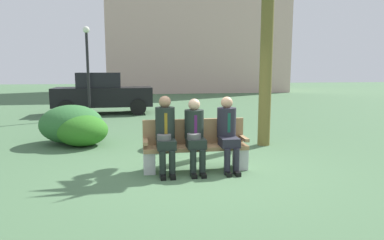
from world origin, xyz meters
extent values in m
plane|color=#466946|center=(0.00, 0.00, 0.00)|extent=(80.00, 80.00, 0.00)
cube|color=#99754C|center=(-0.09, 0.05, 0.42)|extent=(1.85, 0.44, 0.07)
cube|color=#99754C|center=(-0.09, 0.24, 0.68)|extent=(1.85, 0.06, 0.45)
cube|color=#99754C|center=(-0.98, 0.05, 0.55)|extent=(0.08, 0.44, 0.06)
cube|color=#99754C|center=(0.79, 0.05, 0.55)|extent=(0.08, 0.44, 0.06)
cube|color=silver|center=(-0.92, 0.05, 0.19)|extent=(0.20, 0.37, 0.38)
cube|color=silver|center=(0.73, 0.05, 0.19)|extent=(0.20, 0.37, 0.38)
cube|color=#1E2823|center=(-0.63, -0.12, 0.53)|extent=(0.32, 0.38, 0.16)
cylinder|color=#1E2823|center=(-0.71, -0.31, 0.23)|extent=(0.11, 0.11, 0.45)
cylinder|color=#1E2823|center=(-0.55, -0.31, 0.23)|extent=(0.11, 0.11, 0.45)
cube|color=black|center=(-0.71, -0.37, 0.04)|extent=(0.09, 0.22, 0.07)
cube|color=black|center=(-0.55, -0.37, 0.04)|extent=(0.09, 0.22, 0.07)
cylinder|color=#1E2823|center=(-0.63, 0.07, 0.86)|extent=(0.34, 0.34, 0.56)
cube|color=olive|center=(-0.63, -0.09, 0.88)|extent=(0.05, 0.01, 0.36)
sphere|color=#9E7556|center=(-0.63, 0.07, 1.24)|extent=(0.21, 0.21, 0.21)
cylinder|color=#5B5B5B|center=(-0.67, -0.14, 0.66)|extent=(0.24, 0.24, 0.09)
cube|color=#1E2823|center=(-0.12, -0.12, 0.53)|extent=(0.32, 0.38, 0.16)
cylinder|color=#1E2823|center=(-0.20, -0.31, 0.23)|extent=(0.11, 0.11, 0.45)
cylinder|color=#1E2823|center=(-0.04, -0.31, 0.23)|extent=(0.11, 0.11, 0.45)
cube|color=black|center=(-0.20, -0.37, 0.04)|extent=(0.09, 0.22, 0.07)
cube|color=black|center=(-0.04, -0.37, 0.04)|extent=(0.09, 0.22, 0.07)
cylinder|color=#1E2823|center=(-0.12, 0.07, 0.83)|extent=(0.34, 0.34, 0.51)
cube|color=#4C1951|center=(-0.12, -0.09, 0.85)|extent=(0.05, 0.01, 0.32)
sphere|color=tan|center=(-0.12, 0.07, 1.18)|extent=(0.21, 0.21, 0.21)
cylinder|color=#595959|center=(-0.15, -0.14, 0.66)|extent=(0.24, 0.24, 0.09)
cube|color=#23232D|center=(0.47, -0.12, 0.53)|extent=(0.32, 0.38, 0.16)
cylinder|color=#23232D|center=(0.39, -0.31, 0.23)|extent=(0.11, 0.11, 0.45)
cylinder|color=#23232D|center=(0.55, -0.31, 0.23)|extent=(0.11, 0.11, 0.45)
cube|color=black|center=(0.39, -0.37, 0.04)|extent=(0.09, 0.22, 0.07)
cube|color=black|center=(0.55, -0.37, 0.04)|extent=(0.09, 0.22, 0.07)
cylinder|color=#23232D|center=(0.47, 0.07, 0.85)|extent=(0.34, 0.34, 0.53)
cube|color=#144C3D|center=(0.47, -0.09, 0.87)|extent=(0.05, 0.01, 0.34)
sphere|color=tan|center=(0.47, 0.07, 1.21)|extent=(0.21, 0.21, 0.21)
cylinder|color=brown|center=(1.87, 1.83, 1.95)|extent=(0.29, 0.29, 3.91)
ellipsoid|color=#2E6631|center=(-2.71, 2.79, 0.47)|extent=(1.50, 1.38, 0.94)
ellipsoid|color=#2D6F1F|center=(-2.40, 2.40, 0.37)|extent=(1.19, 1.09, 0.74)
ellipsoid|color=#317529|center=(-0.32, 1.89, 0.29)|extent=(0.94, 0.86, 0.59)
cube|color=black|center=(-2.47, 8.54, 0.70)|extent=(3.95, 1.68, 0.76)
cube|color=black|center=(-2.62, 8.53, 1.38)|extent=(1.74, 1.41, 0.60)
cylinder|color=black|center=(-1.13, 9.36, 0.32)|extent=(0.64, 0.16, 0.64)
cylinder|color=black|center=(-1.08, 7.80, 0.32)|extent=(0.64, 0.16, 0.64)
cylinder|color=black|center=(-3.86, 9.27, 0.32)|extent=(0.64, 0.16, 0.64)
cylinder|color=black|center=(-3.81, 7.71, 0.32)|extent=(0.64, 0.16, 0.64)
cylinder|color=black|center=(-2.87, 7.26, 1.55)|extent=(0.10, 0.10, 3.11)
sphere|color=white|center=(-2.87, 7.26, 3.23)|extent=(0.24, 0.24, 0.24)
cube|color=#CDA99D|center=(3.84, 23.28, 6.01)|extent=(14.25, 7.04, 12.03)
camera|label=1|loc=(-1.10, -5.77, 1.78)|focal=31.71mm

